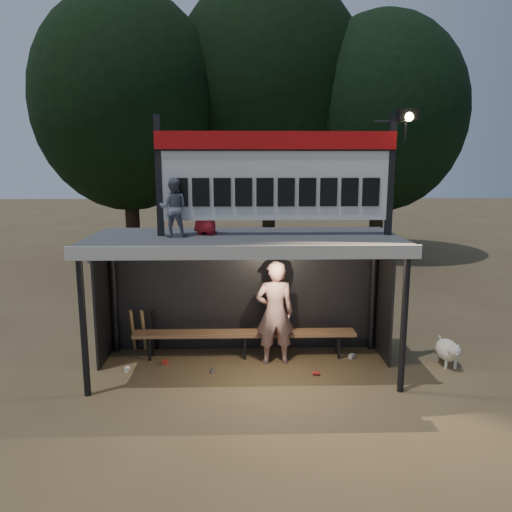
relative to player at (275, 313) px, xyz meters
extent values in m
plane|color=brown|center=(-0.52, -0.28, -0.92)|extent=(80.00, 80.00, 0.00)
imported|color=silver|center=(0.00, 0.00, 0.00)|extent=(0.71, 0.50, 1.84)
imported|color=slate|center=(-1.65, -0.40, 1.86)|extent=(0.45, 0.36, 0.93)
imported|color=#B31B22|center=(-1.15, -0.16, 1.92)|extent=(0.60, 0.56, 1.03)
cube|color=#434346|center=(-0.52, -0.28, 1.34)|extent=(5.00, 2.00, 0.12)
cube|color=silver|center=(-0.52, -1.30, 1.30)|extent=(5.10, 0.06, 0.20)
cylinder|color=black|center=(-2.92, -1.18, 0.18)|extent=(0.10, 0.10, 2.20)
cylinder|color=black|center=(1.88, -1.18, 0.18)|extent=(0.10, 0.10, 2.20)
cylinder|color=black|center=(-2.92, 0.62, 0.18)|extent=(0.10, 0.10, 2.20)
cylinder|color=black|center=(1.88, 0.62, 0.18)|extent=(0.10, 0.10, 2.20)
cube|color=black|center=(-0.52, 0.72, 0.18)|extent=(5.00, 0.04, 2.20)
cube|color=black|center=(-3.02, 0.22, 0.18)|extent=(0.04, 1.00, 2.20)
cube|color=black|center=(1.98, 0.22, 0.18)|extent=(0.04, 1.00, 2.20)
cylinder|color=black|center=(-0.52, 0.72, 1.23)|extent=(5.00, 0.06, 0.06)
cube|color=black|center=(-1.87, -0.28, 2.35)|extent=(0.10, 0.10, 1.90)
cube|color=black|center=(1.83, -0.28, 2.35)|extent=(0.10, 0.10, 1.90)
cube|color=silver|center=(-0.02, -0.28, 2.35)|extent=(3.80, 0.08, 1.40)
cube|color=red|center=(-0.02, -0.33, 2.91)|extent=(3.80, 0.04, 0.28)
cube|color=black|center=(-0.02, -0.34, 2.76)|extent=(3.80, 0.02, 0.03)
cube|color=black|center=(-1.55, -0.33, 2.10)|extent=(0.27, 0.03, 0.45)
cube|color=black|center=(-1.21, -0.33, 2.10)|extent=(0.27, 0.03, 0.45)
cube|color=black|center=(-0.87, -0.33, 2.10)|extent=(0.27, 0.03, 0.45)
cube|color=black|center=(-0.53, -0.33, 2.10)|extent=(0.27, 0.03, 0.45)
cube|color=black|center=(-0.19, -0.33, 2.10)|extent=(0.27, 0.03, 0.45)
cube|color=black|center=(0.15, -0.33, 2.10)|extent=(0.27, 0.03, 0.45)
cube|color=black|center=(0.49, -0.33, 2.10)|extent=(0.27, 0.03, 0.45)
cube|color=black|center=(0.83, -0.33, 2.10)|extent=(0.27, 0.03, 0.45)
cube|color=black|center=(1.17, -0.33, 2.10)|extent=(0.27, 0.03, 0.45)
cube|color=black|center=(1.51, -0.33, 2.10)|extent=(0.27, 0.03, 0.45)
cylinder|color=black|center=(1.78, -0.28, 3.20)|extent=(0.50, 0.04, 0.04)
cylinder|color=black|center=(2.03, -0.28, 3.05)|extent=(0.04, 0.04, 0.30)
cube|color=black|center=(2.03, -0.33, 3.30)|extent=(0.30, 0.22, 0.18)
sphere|color=#FFD88C|center=(2.03, -0.42, 3.26)|extent=(0.14, 0.14, 0.14)
cube|color=#9A6E48|center=(-0.52, 0.27, -0.47)|extent=(4.00, 0.35, 0.06)
cylinder|color=black|center=(-2.22, 0.15, -0.69)|extent=(0.05, 0.05, 0.45)
cylinder|color=black|center=(-2.22, 0.39, -0.69)|extent=(0.05, 0.05, 0.45)
cylinder|color=black|center=(-0.52, 0.15, -0.69)|extent=(0.05, 0.05, 0.45)
cylinder|color=black|center=(-0.52, 0.39, -0.69)|extent=(0.05, 0.05, 0.45)
cylinder|color=black|center=(1.18, 0.15, -0.69)|extent=(0.05, 0.05, 0.45)
cylinder|color=black|center=(1.18, 0.39, -0.69)|extent=(0.05, 0.05, 0.45)
cylinder|color=#302015|center=(-4.52, 9.72, 0.95)|extent=(0.50, 0.50, 3.74)
ellipsoid|color=black|center=(-4.52, 9.72, 4.61)|extent=(6.46, 6.46, 7.48)
cylinder|color=#302115|center=(0.48, 11.22, 1.17)|extent=(0.50, 0.50, 4.18)
ellipsoid|color=black|center=(0.48, 11.22, 5.26)|extent=(7.22, 7.22, 8.36)
cylinder|color=#2F2015|center=(4.48, 10.22, 0.84)|extent=(0.50, 0.50, 3.52)
ellipsoid|color=black|center=(4.48, 10.22, 4.28)|extent=(6.08, 6.08, 7.04)
ellipsoid|color=white|center=(3.01, -0.18, -0.65)|extent=(0.36, 0.58, 0.36)
sphere|color=white|center=(3.01, -0.46, -0.56)|extent=(0.22, 0.22, 0.22)
cone|color=beige|center=(3.01, -0.56, -0.58)|extent=(0.10, 0.10, 0.10)
cone|color=beige|center=(2.96, -0.48, -0.46)|extent=(0.06, 0.06, 0.07)
cone|color=silver|center=(3.06, -0.48, -0.46)|extent=(0.06, 0.06, 0.07)
cylinder|color=beige|center=(2.93, -0.36, -0.83)|extent=(0.05, 0.05, 0.18)
cylinder|color=beige|center=(3.09, -0.36, -0.83)|extent=(0.05, 0.05, 0.18)
cylinder|color=silver|center=(2.93, 0.00, -0.83)|extent=(0.05, 0.05, 0.18)
cylinder|color=beige|center=(3.09, 0.00, -0.83)|extent=(0.05, 0.05, 0.18)
cylinder|color=beige|center=(3.01, 0.12, -0.58)|extent=(0.04, 0.16, 0.14)
cylinder|color=olive|center=(-2.59, 0.54, -0.49)|extent=(0.07, 0.27, 0.84)
cylinder|color=#9E7A49|center=(-2.39, 0.54, -0.49)|extent=(0.07, 0.30, 0.83)
cylinder|color=black|center=(-2.19, 0.54, -0.49)|extent=(0.07, 0.33, 0.83)
cube|color=red|center=(-1.92, -0.04, -0.88)|extent=(0.11, 0.08, 0.08)
cylinder|color=#A6A6AA|center=(-1.07, -0.41, -0.88)|extent=(0.07, 0.12, 0.07)
cube|color=white|center=(-2.52, -0.32, -0.88)|extent=(0.09, 0.11, 0.08)
cylinder|color=red|center=(0.66, -0.57, -0.88)|extent=(0.13, 0.08, 0.07)
cube|color=#BBBBC0|center=(1.41, 0.14, -0.88)|extent=(0.12, 0.12, 0.08)
camera|label=1|loc=(-0.55, -8.31, 2.58)|focal=35.00mm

